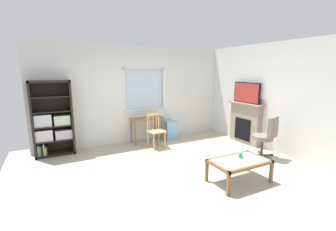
{
  "coord_description": "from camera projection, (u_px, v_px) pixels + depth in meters",
  "views": [
    {
      "loc": [
        -2.23,
        -3.93,
        2.04
      ],
      "look_at": [
        0.09,
        0.58,
        1.05
      ],
      "focal_mm": 24.85,
      "sensor_mm": 36.0,
      "label": 1
    }
  ],
  "objects": [
    {
      "name": "ground",
      "position": [
        177.0,
        171.0,
        4.82
      ],
      "size": [
        6.49,
        5.85,
        0.02
      ],
      "primitive_type": "cube",
      "color": "#B2A893"
    },
    {
      "name": "wooden_chair",
      "position": [
        155.0,
        130.0,
        6.2
      ],
      "size": [
        0.46,
        0.44,
        0.9
      ],
      "color": "tan",
      "rests_on": "ground"
    },
    {
      "name": "wall_back_with_window",
      "position": [
        135.0,
        95.0,
        6.67
      ],
      "size": [
        5.49,
        0.15,
        2.72
      ],
      "color": "silver",
      "rests_on": "ground"
    },
    {
      "name": "office_chair",
      "position": [
        266.0,
        135.0,
        5.43
      ],
      "size": [
        0.58,
        0.56,
        1.0
      ],
      "color": "#7A6B5B",
      "rests_on": "ground"
    },
    {
      "name": "plastic_drawer_unit",
      "position": [
        170.0,
        130.0,
        7.05
      ],
      "size": [
        0.35,
        0.4,
        0.54
      ],
      "primitive_type": "cube",
      "color": "#72ADDB",
      "rests_on": "ground"
    },
    {
      "name": "bookshelf",
      "position": [
        52.0,
        123.0,
        5.58
      ],
      "size": [
        0.9,
        0.38,
        1.81
      ],
      "color": "black",
      "rests_on": "ground"
    },
    {
      "name": "wall_right",
      "position": [
        275.0,
        98.0,
        5.82
      ],
      "size": [
        0.12,
        5.05,
        2.72
      ],
      "primitive_type": "cube",
      "color": "silver",
      "rests_on": "ground"
    },
    {
      "name": "coffee_table",
      "position": [
        239.0,
        163.0,
        4.26
      ],
      "size": [
        1.07,
        0.64,
        0.43
      ],
      "color": "#8C9E99",
      "rests_on": "ground"
    },
    {
      "name": "tv",
      "position": [
        247.0,
        93.0,
        6.4
      ],
      "size": [
        0.06,
        0.91,
        0.57
      ],
      "color": "black",
      "rests_on": "fireplace"
    },
    {
      "name": "sippy_cup",
      "position": [
        241.0,
        155.0,
        4.36
      ],
      "size": [
        0.07,
        0.07,
        0.09
      ],
      "primitive_type": "cylinder",
      "color": "#33B770",
      "rests_on": "coffee_table"
    },
    {
      "name": "fireplace",
      "position": [
        245.0,
        123.0,
        6.57
      ],
      "size": [
        0.26,
        1.13,
        1.15
      ],
      "color": "gray",
      "rests_on": "ground"
    },
    {
      "name": "desk_under_window",
      "position": [
        147.0,
        122.0,
        6.6
      ],
      "size": [
        0.92,
        0.44,
        0.72
      ],
      "color": "brown",
      "rests_on": "ground"
    }
  ]
}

